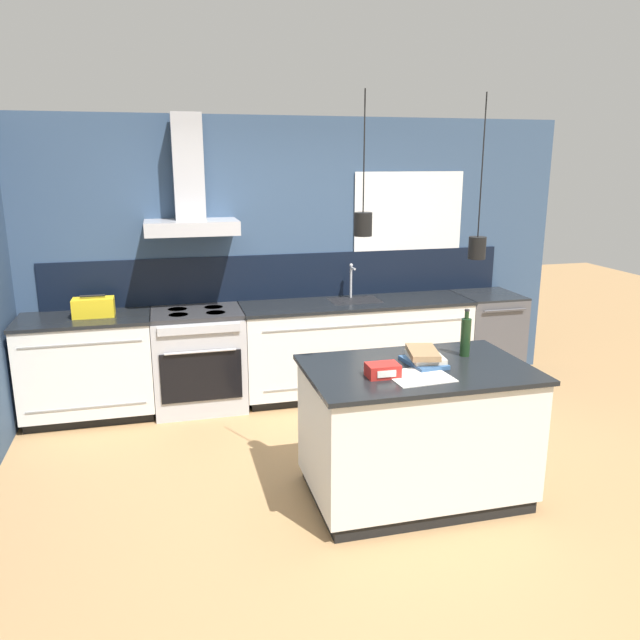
{
  "coord_description": "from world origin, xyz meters",
  "views": [
    {
      "loc": [
        -1.14,
        -3.79,
        2.21
      ],
      "look_at": [
        -0.02,
        0.56,
        1.05
      ],
      "focal_mm": 35.0,
      "sensor_mm": 36.0,
      "label": 1
    }
  ],
  "objects_px": {
    "oven_range": "(199,360)",
    "dishwasher": "(485,338)",
    "red_supply_box": "(383,370)",
    "bottle_on_island": "(466,336)",
    "book_stack": "(424,357)",
    "yellow_toolbox": "(94,307)"
  },
  "relations": [
    {
      "from": "red_supply_box",
      "to": "yellow_toolbox",
      "type": "distance_m",
      "value": 2.78
    },
    {
      "from": "red_supply_box",
      "to": "bottle_on_island",
      "type": "bearing_deg",
      "value": 20.83
    },
    {
      "from": "dishwasher",
      "to": "bottle_on_island",
      "type": "height_order",
      "value": "bottle_on_island"
    },
    {
      "from": "oven_range",
      "to": "bottle_on_island",
      "type": "distance_m",
      "value": 2.53
    },
    {
      "from": "book_stack",
      "to": "yellow_toolbox",
      "type": "bearing_deg",
      "value": 139.64
    },
    {
      "from": "dishwasher",
      "to": "bottle_on_island",
      "type": "distance_m",
      "value": 2.23
    },
    {
      "from": "bottle_on_island",
      "to": "yellow_toolbox",
      "type": "height_order",
      "value": "bottle_on_island"
    },
    {
      "from": "oven_range",
      "to": "dishwasher",
      "type": "bearing_deg",
      "value": 0.08
    },
    {
      "from": "bottle_on_island",
      "to": "book_stack",
      "type": "relative_size",
      "value": 0.92
    },
    {
      "from": "oven_range",
      "to": "red_supply_box",
      "type": "relative_size",
      "value": 4.56
    },
    {
      "from": "book_stack",
      "to": "red_supply_box",
      "type": "relative_size",
      "value": 1.78
    },
    {
      "from": "dishwasher",
      "to": "yellow_toolbox",
      "type": "relative_size",
      "value": 2.68
    },
    {
      "from": "oven_range",
      "to": "red_supply_box",
      "type": "xyz_separation_m",
      "value": [
        1.01,
        -2.05,
        0.5
      ]
    },
    {
      "from": "oven_range",
      "to": "book_stack",
      "type": "bearing_deg",
      "value": -54.17
    },
    {
      "from": "oven_range",
      "to": "red_supply_box",
      "type": "distance_m",
      "value": 2.34
    },
    {
      "from": "oven_range",
      "to": "book_stack",
      "type": "distance_m",
      "value": 2.37
    },
    {
      "from": "bottle_on_island",
      "to": "red_supply_box",
      "type": "xyz_separation_m",
      "value": [
        -0.69,
        -0.26,
        -0.1
      ]
    },
    {
      "from": "dishwasher",
      "to": "red_supply_box",
      "type": "relative_size",
      "value": 4.56
    },
    {
      "from": "oven_range",
      "to": "bottle_on_island",
      "type": "bearing_deg",
      "value": -46.57
    },
    {
      "from": "oven_range",
      "to": "book_stack",
      "type": "height_order",
      "value": "book_stack"
    },
    {
      "from": "oven_range",
      "to": "red_supply_box",
      "type": "bearing_deg",
      "value": -63.88
    },
    {
      "from": "book_stack",
      "to": "red_supply_box",
      "type": "bearing_deg",
      "value": -153.48
    }
  ]
}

